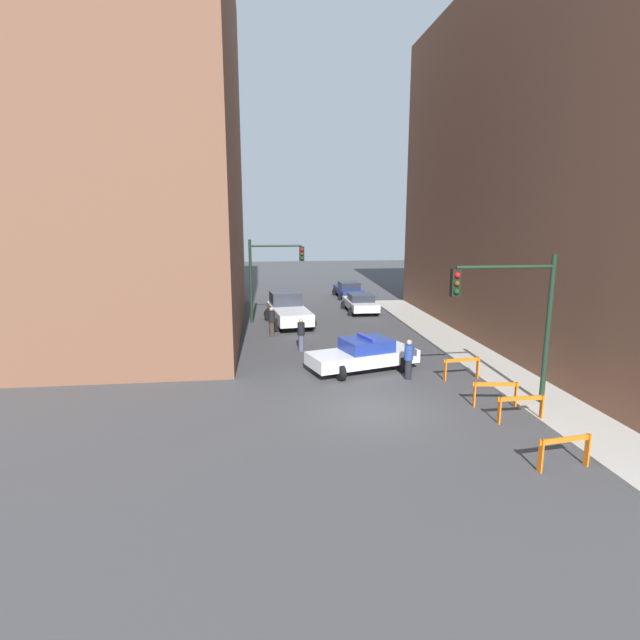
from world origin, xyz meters
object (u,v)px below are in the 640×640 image
police_car (363,354)px  barrier_back (495,390)px  white_truck (288,310)px  parked_car_mid (349,289)px  barrier_front (565,447)px  pedestrian_corner (272,321)px  barrier_mid (521,405)px  traffic_light_near (518,308)px  parked_car_near (360,303)px  pedestrian_sidewalk (409,359)px  traffic_light_far (268,269)px  barrier_corner (462,365)px  pedestrian_crossing (301,334)px

police_car → barrier_back: police_car is taller
police_car → white_truck: size_ratio=0.90×
parked_car_mid → barrier_front: bearing=-90.9°
pedestrian_corner → barrier_mid: (7.62, -12.98, -0.24)m
police_car → traffic_light_near: bearing=-155.6°
parked_car_near → parked_car_mid: bearing=86.3°
traffic_light_near → parked_car_mid: 24.97m
white_truck → barrier_mid: size_ratio=3.50×
traffic_light_near → pedestrian_sidewalk: size_ratio=3.13×
traffic_light_near → parked_car_mid: size_ratio=1.19×
traffic_light_far → barrier_mid: size_ratio=3.25×
pedestrian_sidewalk → traffic_light_far: bearing=160.7°
parked_car_near → barrier_corner: size_ratio=2.70×
pedestrian_sidewalk → barrier_back: bearing=-11.5°
traffic_light_far → barrier_mid: 18.77m
traffic_light_far → police_car: size_ratio=1.03×
white_truck → pedestrian_crossing: size_ratio=3.38×
traffic_light_far → pedestrian_sidewalk: size_ratio=3.13×
parked_car_mid → barrier_front: (0.47, -29.12, -0.06)m
police_car → pedestrian_crossing: size_ratio=3.03×
parked_car_mid → pedestrian_crossing: 17.24m
police_car → parked_car_mid: size_ratio=1.16×
traffic_light_far → barrier_mid: bearing=-65.6°
traffic_light_far → parked_car_mid: 11.77m
traffic_light_near → barrier_mid: traffic_light_near is taller
pedestrian_sidewalk → white_truck: bearing=157.1°
pedestrian_corner → barrier_mid: 15.06m
parked_car_mid → barrier_corner: bearing=-89.9°
traffic_light_near → pedestrian_sidewalk: (-2.63, 3.45, -2.67)m
parked_car_near → pedestrian_crossing: size_ratio=2.60×
police_car → parked_car_near: size_ratio=1.17×
pedestrian_sidewalk → traffic_light_near: bearing=-6.0°
traffic_light_far → parked_car_mid: traffic_light_far is taller
parked_car_near → barrier_front: parked_car_near is taller
parked_car_near → traffic_light_far: bearing=-158.2°
pedestrian_crossing → pedestrian_corner: size_ratio=1.00×
barrier_corner → police_car: bearing=155.3°
traffic_light_near → police_car: size_ratio=1.03×
pedestrian_crossing → pedestrian_corner: bearing=173.3°
parked_car_mid → police_car: bearing=-100.4°
traffic_light_near → barrier_corner: (-0.49, 3.11, -2.91)m
pedestrian_corner → barrier_back: 13.77m
traffic_light_near → parked_car_near: (-1.60, 18.22, -2.86)m
pedestrian_crossing → barrier_corner: pedestrian_crossing is taller
barrier_mid → traffic_light_far: bearing=114.4°
traffic_light_far → pedestrian_corner: 4.67m
barrier_mid → police_car: bearing=122.1°
pedestrian_corner → barrier_mid: pedestrian_corner is taller
pedestrian_crossing → barrier_back: pedestrian_crossing is taller
pedestrian_crossing → police_car: bearing=4.5°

